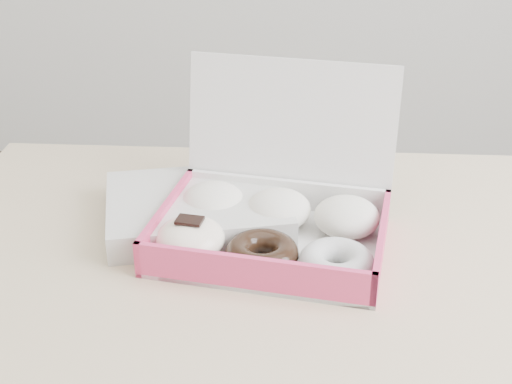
{
  "coord_description": "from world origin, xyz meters",
  "views": [
    {
      "loc": [
        -0.11,
        -0.68,
        1.23
      ],
      "look_at": [
        -0.16,
        0.09,
        0.83
      ],
      "focal_mm": 50.0,
      "sensor_mm": 36.0,
      "label": 1
    }
  ],
  "objects": [
    {
      "name": "table",
      "position": [
        0.0,
        0.0,
        0.67
      ],
      "size": [
        1.2,
        0.8,
        0.75
      ],
      "color": "#D2B38A",
      "rests_on": "ground"
    },
    {
      "name": "newspapers",
      "position": [
        -0.25,
        0.16,
        0.77
      ],
      "size": [
        0.27,
        0.24,
        0.04
      ],
      "primitive_type": "cube",
      "rotation": [
        0.0,
        0.0,
        0.23
      ],
      "color": "silver",
      "rests_on": "table"
    },
    {
      "name": "donut_box",
      "position": [
        -0.14,
        0.11,
        0.78
      ],
      "size": [
        0.32,
        0.29,
        0.21
      ],
      "rotation": [
        0.0,
        0.0,
        -0.17
      ],
      "color": "silver",
      "rests_on": "table"
    }
  ]
}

